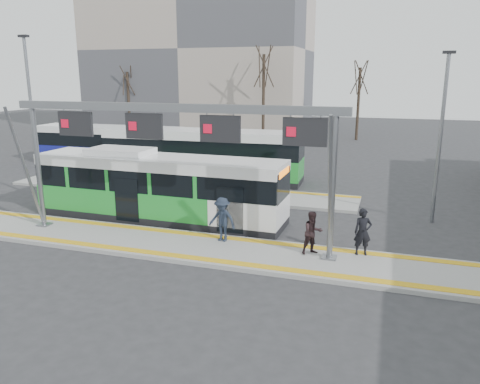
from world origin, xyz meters
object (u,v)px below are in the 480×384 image
object	(u,v)px
passenger_a	(363,232)
passenger_b	(313,233)
gantry	(172,133)
passenger_c	(222,219)
hero_bus	(159,188)

from	to	relation	value
passenger_a	passenger_b	bearing A→B (deg)	178.86
passenger_b	gantry	bearing A→B (deg)	145.14
gantry	passenger_b	size ratio (longest dim) A/B	8.37
passenger_b	passenger_c	world-z (taller)	passenger_c
hero_bus	passenger_b	size ratio (longest dim) A/B	7.37
hero_bus	passenger_c	bearing A→B (deg)	-29.59
passenger_b	passenger_c	xyz separation A→B (m)	(-3.50, 0.27, 0.08)
hero_bus	passenger_b	world-z (taller)	hero_bus
hero_bus	passenger_b	distance (m)	7.80
gantry	hero_bus	bearing A→B (deg)	127.21
hero_bus	passenger_a	size ratio (longest dim) A/B	6.82
hero_bus	passenger_a	bearing A→B (deg)	-12.10
hero_bus	passenger_c	distance (m)	4.50
gantry	hero_bus	size ratio (longest dim) A/B	1.14
hero_bus	passenger_b	xyz separation A→B (m)	(7.35, -2.55, -0.51)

